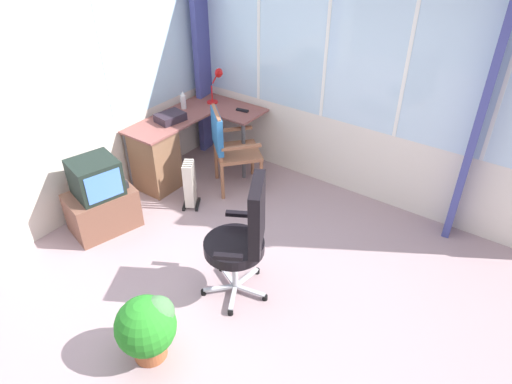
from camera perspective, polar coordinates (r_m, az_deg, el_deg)
The scene contains 15 objects.
ground at distance 4.00m, azimuth -3.11°, elevation -14.33°, with size 5.36×5.22×0.06m, color gray.
north_window_panel at distance 4.67m, azimuth -25.03°, elevation 9.59°, with size 4.36×0.07×2.54m.
east_window_panel at distance 4.88m, azimuth 13.08°, elevation 12.94°, with size 0.07×4.22×2.54m.
curtain_corner at distance 5.82m, azimuth -6.51°, elevation 16.44°, with size 0.34×0.07×2.44m, color #41468B.
curtain_east_far at distance 4.55m, azimuth 25.98°, elevation 8.06°, with size 0.34×0.07×2.44m, color #41468B.
desk at distance 5.34m, azimuth -11.63°, elevation 4.75°, with size 1.44×0.99×0.73m.
desk_lamp at distance 5.64m, azimuth -4.67°, elevation 13.67°, with size 0.23×0.20×0.41m.
tv_remote at distance 5.46m, azimuth -1.72°, elevation 10.10°, with size 0.04×0.15×0.02m, color black.
spray_bottle at distance 5.56m, azimuth -9.03°, elevation 11.20°, with size 0.06×0.06×0.22m.
paper_tray at distance 5.29m, azimuth -10.60°, elevation 9.11°, with size 0.30×0.23×0.09m, color #2C212A.
wooden_armchair at distance 5.08m, azimuth -3.79°, elevation 6.30°, with size 0.68×0.68×0.96m.
office_chair at distance 3.67m, azimuth -1.46°, elevation -5.28°, with size 0.62×0.58×1.12m.
tv_on_stand at distance 4.81m, azimuth -18.73°, elevation -0.86°, with size 0.73×0.59×0.78m.
space_heater at distance 4.99m, azimuth -8.20°, elevation 1.10°, with size 0.29×0.27×0.54m.
potted_plant at distance 3.52m, azimuth -13.31°, elevation -15.91°, with size 0.45×0.45×0.54m.
Camera 1 is at (-2.04, -1.71, 2.95)m, focal length 32.22 mm.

